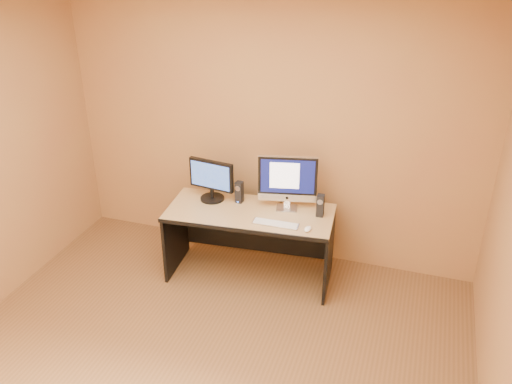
% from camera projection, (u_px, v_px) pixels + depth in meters
% --- Properties ---
extents(walls, '(4.00, 4.00, 2.60)m').
position_uv_depth(walls, '(177.00, 234.00, 3.35)').
color(walls, olive).
rests_on(walls, ground).
extents(ceiling, '(4.00, 4.00, 0.00)m').
position_uv_depth(ceiling, '(160.00, 16.00, 2.76)').
color(ceiling, white).
rests_on(ceiling, walls).
extents(desk, '(1.55, 0.78, 0.69)m').
position_uv_depth(desk, '(250.00, 244.00, 5.02)').
color(desk, tan).
rests_on(desk, ground).
extents(imac, '(0.56, 0.31, 0.51)m').
position_uv_depth(imac, '(287.00, 183.00, 4.80)').
color(imac, silver).
rests_on(imac, desk).
extents(second_monitor, '(0.47, 0.28, 0.39)m').
position_uv_depth(second_monitor, '(212.00, 180.00, 4.99)').
color(second_monitor, black).
rests_on(second_monitor, desk).
extents(speaker_left, '(0.07, 0.07, 0.21)m').
position_uv_depth(speaker_left, '(239.00, 192.00, 4.98)').
color(speaker_left, black).
rests_on(speaker_left, desk).
extents(speaker_right, '(0.07, 0.07, 0.21)m').
position_uv_depth(speaker_right, '(320.00, 205.00, 4.75)').
color(speaker_right, black).
rests_on(speaker_right, desk).
extents(keyboard, '(0.40, 0.12, 0.02)m').
position_uv_depth(keyboard, '(275.00, 224.00, 4.65)').
color(keyboard, '#BBBBC0').
rests_on(keyboard, desk).
extents(mouse, '(0.06, 0.10, 0.03)m').
position_uv_depth(mouse, '(308.00, 229.00, 4.56)').
color(mouse, white).
rests_on(mouse, desk).
extents(cable_a, '(0.07, 0.20, 0.01)m').
position_uv_depth(cable_a, '(288.00, 202.00, 5.02)').
color(cable_a, black).
rests_on(cable_a, desk).
extents(cable_b, '(0.04, 0.17, 0.01)m').
position_uv_depth(cable_b, '(283.00, 201.00, 5.04)').
color(cable_b, black).
rests_on(cable_b, desk).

